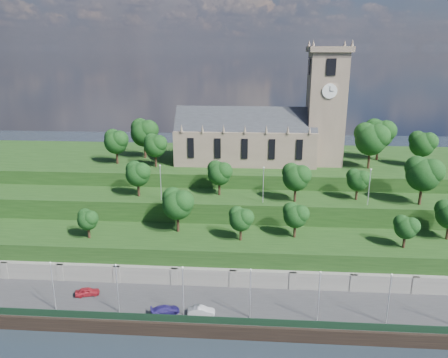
# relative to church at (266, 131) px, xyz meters

# --- Properties ---
(ground) EXTENTS (320.00, 320.00, 0.00)m
(ground) POSITION_rel_church_xyz_m (-0.79, -45.98, -22.52)
(ground) COLOR black
(ground) RESTS_ON ground
(promenade) EXTENTS (160.00, 12.00, 2.00)m
(promenade) POSITION_rel_church_xyz_m (-0.79, -39.98, -21.52)
(promenade) COLOR #2D2D30
(promenade) RESTS_ON ground
(quay_wall) EXTENTS (160.00, 0.50, 2.20)m
(quay_wall) POSITION_rel_church_xyz_m (-0.79, -46.03, -21.42)
(quay_wall) COLOR black
(quay_wall) RESTS_ON ground
(fence) EXTENTS (160.00, 0.10, 1.20)m
(fence) POSITION_rel_church_xyz_m (-0.79, -45.38, -19.92)
(fence) COLOR #152F1E
(fence) RESTS_ON promenade
(retaining_wall) EXTENTS (160.00, 2.10, 5.00)m
(retaining_wall) POSITION_rel_church_xyz_m (-0.79, -34.01, -20.02)
(retaining_wall) COLOR slate
(retaining_wall) RESTS_ON ground
(embankment_lower) EXTENTS (160.00, 12.00, 8.00)m
(embankment_lower) POSITION_rel_church_xyz_m (-0.79, -27.98, -18.52)
(embankment_lower) COLOR #173612
(embankment_lower) RESTS_ON ground
(embankment_upper) EXTENTS (160.00, 10.00, 12.00)m
(embankment_upper) POSITION_rel_church_xyz_m (-0.79, -16.98, -16.52)
(embankment_upper) COLOR #173612
(embankment_upper) RESTS_ON ground
(hilltop) EXTENTS (160.00, 32.00, 15.00)m
(hilltop) POSITION_rel_church_xyz_m (-0.79, 4.02, -15.02)
(hilltop) COLOR #173612
(hilltop) RESTS_ON ground
(church) EXTENTS (38.60, 12.35, 27.60)m
(church) POSITION_rel_church_xyz_m (0.00, 0.00, 0.00)
(church) COLOR #715F4F
(church) RESTS_ON hilltop
(trees_lower) EXTENTS (68.77, 8.72, 8.38)m
(trees_lower) POSITION_rel_church_xyz_m (1.23, -27.28, -9.74)
(trees_lower) COLOR black
(trees_lower) RESTS_ON embankment_lower
(trees_upper) EXTENTS (61.22, 8.52, 9.37)m
(trees_upper) POSITION_rel_church_xyz_m (7.84, -18.12, -5.10)
(trees_upper) COLOR black
(trees_upper) RESTS_ON embankment_upper
(trees_hilltop) EXTENTS (75.17, 15.83, 10.21)m
(trees_hilltop) POSITION_rel_church_xyz_m (3.34, -0.98, -1.23)
(trees_hilltop) COLOR black
(trees_hilltop) RESTS_ON hilltop
(lamp_posts_promenade) EXTENTS (60.36, 0.36, 8.16)m
(lamp_posts_promenade) POSITION_rel_church_xyz_m (-2.79, -43.48, -15.83)
(lamp_posts_promenade) COLOR #B2B2B7
(lamp_posts_promenade) RESTS_ON promenade
(lamp_posts_upper) EXTENTS (40.36, 0.36, 7.22)m
(lamp_posts_upper) POSITION_rel_church_xyz_m (-0.79, -19.98, -6.32)
(lamp_posts_upper) COLOR #B2B2B7
(lamp_posts_upper) RESTS_ON embankment_upper
(car_left) EXTENTS (4.16, 2.62, 1.32)m
(car_left) POSITION_rel_church_xyz_m (-29.39, -39.20, -19.86)
(car_left) COLOR maroon
(car_left) RESTS_ON promenade
(car_middle) EXTENTS (4.11, 1.53, 1.34)m
(car_middle) POSITION_rel_church_xyz_m (-10.13, -43.31, -19.85)
(car_middle) COLOR #A9A8AD
(car_middle) RESTS_ON promenade
(car_right) EXTENTS (4.72, 3.12, 1.27)m
(car_right) POSITION_rel_church_xyz_m (-15.67, -43.36, -19.89)
(car_right) COLOR navy
(car_right) RESTS_ON promenade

